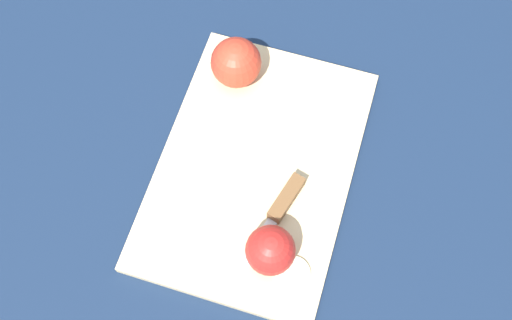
# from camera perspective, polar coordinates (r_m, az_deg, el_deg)

# --- Properties ---
(ground_plane) EXTENTS (4.00, 4.00, 0.00)m
(ground_plane) POSITION_cam_1_polar(r_m,az_deg,el_deg) (0.89, 0.00, -0.93)
(ground_plane) COLOR #14233D
(cutting_board) EXTENTS (0.42, 0.30, 0.02)m
(cutting_board) POSITION_cam_1_polar(r_m,az_deg,el_deg) (0.88, 0.00, -0.73)
(cutting_board) COLOR #D1B789
(cutting_board) RESTS_ON ground_plane
(apple_half_left) EXTENTS (0.08, 0.08, 0.08)m
(apple_half_left) POSITION_cam_1_polar(r_m,az_deg,el_deg) (0.91, -1.90, 9.24)
(apple_half_left) COLOR red
(apple_half_left) RESTS_ON cutting_board
(apple_half_right) EXTENTS (0.07, 0.07, 0.07)m
(apple_half_right) POSITION_cam_1_polar(r_m,az_deg,el_deg) (0.80, 1.38, -8.61)
(apple_half_right) COLOR red
(apple_half_right) RESTS_ON cutting_board
(knife) EXTENTS (0.17, 0.07, 0.02)m
(knife) POSITION_cam_1_polar(r_m,az_deg,el_deg) (0.84, 2.49, -4.31)
(knife) COLOR silver
(knife) RESTS_ON cutting_board
(apple_slice) EXTENTS (0.05, 0.05, 0.00)m
(apple_slice) POSITION_cam_1_polar(r_m,az_deg,el_deg) (0.82, 3.52, -10.74)
(apple_slice) COLOR beige
(apple_slice) RESTS_ON cutting_board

